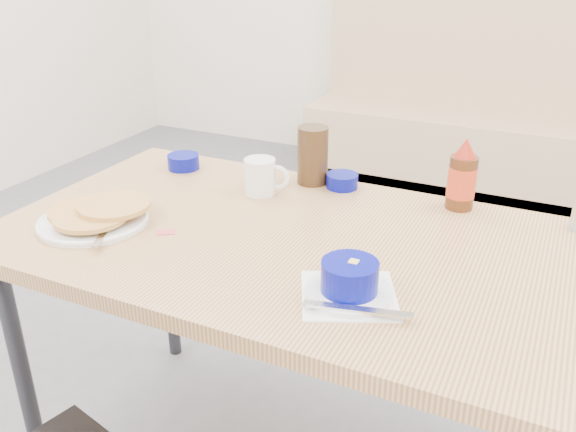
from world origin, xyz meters
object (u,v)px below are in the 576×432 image
at_px(booth_bench, 468,128).
at_px(coffee_mug, 261,176).
at_px(grits_setting, 350,282).
at_px(creamer_bowl, 183,162).
at_px(amber_tumbler, 313,155).
at_px(pancake_plate, 95,216).
at_px(syrup_bottle, 462,179).
at_px(dining_table, 289,258).
at_px(butter_bowl, 342,181).

relative_size(booth_bench, coffee_mug, 15.01).
bearing_deg(grits_setting, creamer_bowl, 146.58).
bearing_deg(grits_setting, amber_tumbler, 120.24).
bearing_deg(amber_tumbler, pancake_plate, -127.80).
relative_size(coffee_mug, syrup_bottle, 0.67).
relative_size(pancake_plate, amber_tumbler, 1.63).
bearing_deg(grits_setting, coffee_mug, 135.46).
height_order(grits_setting, creamer_bowl, grits_setting).
height_order(booth_bench, creamer_bowl, booth_bench).
distance_m(grits_setting, amber_tumbler, 0.62).
bearing_deg(dining_table, creamer_bowl, 150.42).
height_order(dining_table, grits_setting, grits_setting).
relative_size(pancake_plate, syrup_bottle, 1.42).
bearing_deg(butter_bowl, grits_setting, -67.65).
relative_size(dining_table, grits_setting, 5.29).
relative_size(butter_bowl, syrup_bottle, 0.47).
height_order(dining_table, pancake_plate, pancake_plate).
distance_m(butter_bowl, syrup_bottle, 0.33).
bearing_deg(butter_bowl, syrup_bottle, 0.00).
bearing_deg(creamer_bowl, coffee_mug, -13.22).
distance_m(dining_table, creamer_bowl, 0.57).
xyz_separation_m(dining_table, pancake_plate, (-0.46, -0.14, 0.08)).
bearing_deg(butter_bowl, booth_bench, 90.10).
xyz_separation_m(booth_bench, creamer_bowl, (-0.49, -2.26, 0.43)).
bearing_deg(coffee_mug, syrup_bottle, 14.73).
distance_m(dining_table, amber_tumbler, 0.38).
bearing_deg(creamer_bowl, syrup_bottle, 4.34).
height_order(grits_setting, syrup_bottle, syrup_bottle).
bearing_deg(amber_tumbler, butter_bowl, 0.00).
height_order(pancake_plate, amber_tumbler, amber_tumbler).
height_order(pancake_plate, grits_setting, grits_setting).
xyz_separation_m(creamer_bowl, butter_bowl, (0.49, 0.06, -0.00)).
xyz_separation_m(dining_table, coffee_mug, (-0.18, 0.21, 0.11)).
height_order(creamer_bowl, butter_bowl, creamer_bowl).
height_order(dining_table, coffee_mug, coffee_mug).
bearing_deg(butter_bowl, pancake_plate, -133.98).
distance_m(pancake_plate, grits_setting, 0.69).
bearing_deg(syrup_bottle, coffee_mug, -165.27).
bearing_deg(coffee_mug, amber_tumbler, 55.07).
xyz_separation_m(creamer_bowl, syrup_bottle, (0.82, 0.06, 0.06)).
xyz_separation_m(dining_table, grits_setting, (0.22, -0.19, 0.09)).
bearing_deg(booth_bench, butter_bowl, -89.90).
height_order(booth_bench, pancake_plate, booth_bench).
bearing_deg(grits_setting, booth_bench, 94.67).
bearing_deg(booth_bench, coffee_mug, -94.46).
bearing_deg(coffee_mug, creamer_bowl, 166.78).
relative_size(dining_table, butter_bowl, 15.71).
bearing_deg(pancake_plate, creamer_bowl, 93.70).
bearing_deg(coffee_mug, grits_setting, -44.54).
distance_m(booth_bench, syrup_bottle, 2.27).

